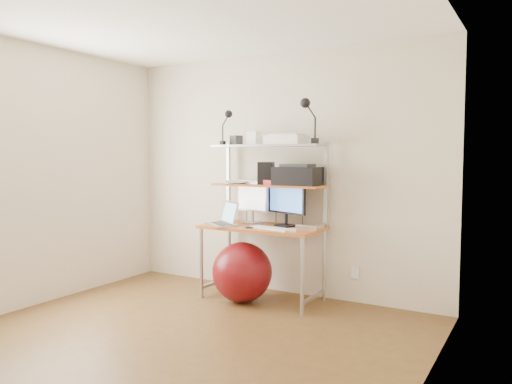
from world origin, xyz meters
TOP-DOWN VIEW (x-y plane):
  - room at (0.00, 0.00)m, footprint 3.60×3.60m
  - computer_desk at (0.00, 1.50)m, footprint 1.20×0.60m
  - wall_outlet at (0.85, 1.79)m, footprint 0.08×0.01m
  - monitor_silver at (-0.20, 1.59)m, footprint 0.42×0.20m
  - monitor_black at (0.21, 1.56)m, footprint 0.49×0.22m
  - laptop at (-0.36, 1.32)m, footprint 0.43×0.42m
  - keyboard at (0.17, 1.31)m, footprint 0.47×0.23m
  - mouse at (0.41, 1.26)m, footprint 0.10×0.07m
  - mac_mini at (0.47, 1.55)m, footprint 0.22×0.22m
  - phone at (-0.05, 1.29)m, footprint 0.10×0.13m
  - printer at (0.33, 1.56)m, footprint 0.44×0.30m
  - nas_cube at (-0.02, 1.55)m, footprint 0.20×0.20m
  - red_box at (0.05, 1.51)m, footprint 0.20×0.16m
  - scanner at (0.22, 1.54)m, footprint 0.40×0.28m
  - box_white at (-0.17, 1.57)m, footprint 0.12×0.11m
  - box_grey at (-0.39, 1.58)m, footprint 0.12×0.12m
  - clip_lamp_left at (-0.45, 1.50)m, footprint 0.14×0.08m
  - clip_lamp_right at (0.46, 1.48)m, footprint 0.17×0.10m
  - exercise_ball at (-0.12, 1.26)m, footprint 0.59×0.59m
  - paper_stack at (-0.37, 1.57)m, footprint 0.35×0.43m

SIDE VIEW (x-z plane):
  - exercise_ball at x=-0.12m, z-range 0.00..0.59m
  - wall_outlet at x=0.85m, z-range 0.24..0.36m
  - phone at x=-0.05m, z-range 0.74..0.75m
  - keyboard at x=0.17m, z-range 0.74..0.75m
  - mouse at x=0.41m, z-range 0.74..0.76m
  - mac_mini at x=0.47m, z-range 0.74..0.78m
  - laptop at x=-0.36m, z-range 0.64..0.94m
  - computer_desk at x=0.00m, z-range 0.17..1.74m
  - monitor_black at x=0.21m, z-range 0.74..1.24m
  - monitor_silver at x=-0.20m, z-range 0.76..1.23m
  - paper_stack at x=-0.37m, z-range 1.15..1.18m
  - red_box at x=0.05m, z-range 1.15..1.20m
  - printer at x=0.33m, z-range 1.14..1.35m
  - room at x=0.00m, z-range -0.55..3.05m
  - nas_cube at x=-0.02m, z-range 1.15..1.38m
  - scanner at x=0.22m, z-range 1.55..1.65m
  - box_grey at x=-0.39m, z-range 1.55..1.65m
  - box_white at x=-0.17m, z-range 1.55..1.69m
  - clip_lamp_left at x=-0.45m, z-range 1.63..1.99m
  - clip_lamp_right at x=0.46m, z-range 1.65..2.08m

